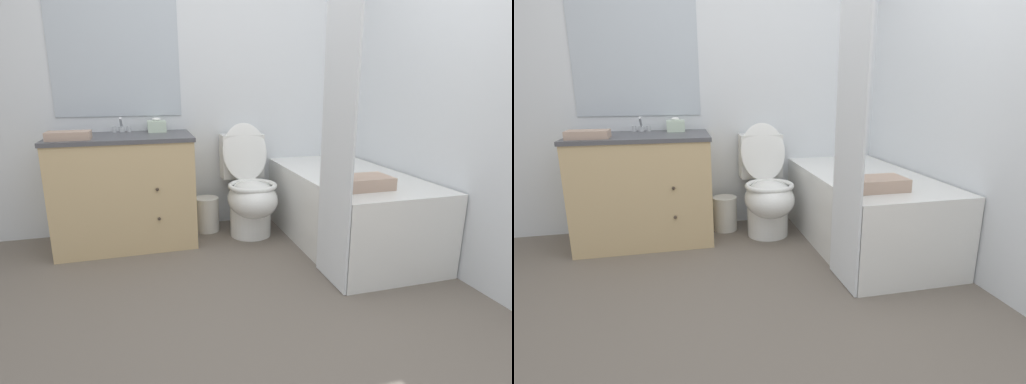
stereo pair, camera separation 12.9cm
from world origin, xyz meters
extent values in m
plane|color=#6B6056|center=(0.00, 0.00, 0.00)|extent=(14.00, 14.00, 0.00)
cube|color=silver|center=(0.00, 1.66, 1.25)|extent=(8.00, 0.05, 2.50)
cube|color=#B2BCC6|center=(-0.76, 1.63, 1.42)|extent=(0.95, 0.01, 0.93)
cube|color=silver|center=(1.29, 0.82, 1.25)|extent=(0.05, 2.64, 2.50)
cube|color=tan|center=(-0.76, 1.35, 0.40)|extent=(1.00, 0.57, 0.81)
cube|color=#4C4C51|center=(-0.76, 1.35, 0.82)|extent=(1.02, 0.59, 0.03)
cylinder|color=white|center=(-0.76, 1.35, 0.78)|extent=(0.35, 0.35, 0.10)
sphere|color=#382D23|center=(-0.53, 1.05, 0.49)|extent=(0.02, 0.02, 0.02)
sphere|color=#382D23|center=(-0.53, 1.05, 0.27)|extent=(0.02, 0.02, 0.02)
cylinder|color=silver|center=(-0.76, 1.57, 0.86)|extent=(0.04, 0.04, 0.04)
cylinder|color=silver|center=(-0.76, 1.53, 0.92)|extent=(0.02, 0.11, 0.09)
cylinder|color=silver|center=(-0.81, 1.57, 0.86)|extent=(0.03, 0.03, 0.04)
cylinder|color=silver|center=(-0.70, 1.57, 0.86)|extent=(0.03, 0.03, 0.04)
cylinder|color=white|center=(0.20, 1.25, 0.12)|extent=(0.33, 0.33, 0.24)
ellipsoid|color=white|center=(0.20, 1.19, 0.32)|extent=(0.39, 0.51, 0.29)
torus|color=white|center=(0.20, 1.19, 0.43)|extent=(0.39, 0.39, 0.04)
cube|color=white|center=(0.20, 1.53, 0.61)|extent=(0.35, 0.18, 0.36)
ellipsoid|color=white|center=(0.20, 1.41, 0.66)|extent=(0.37, 0.15, 0.47)
cube|color=white|center=(0.87, 0.88, 0.28)|extent=(0.78, 1.51, 0.56)
cube|color=#A8ADAE|center=(0.87, 0.88, 0.55)|extent=(0.66, 1.39, 0.01)
cube|color=white|center=(0.47, 0.33, 1.03)|extent=(0.02, 0.39, 2.04)
cylinder|color=silver|center=(-0.13, 1.44, 0.14)|extent=(0.20, 0.20, 0.29)
cube|color=silver|center=(-0.49, 1.52, 0.88)|extent=(0.14, 0.15, 0.09)
ellipsoid|color=white|center=(-0.49, 1.52, 0.94)|extent=(0.06, 0.04, 0.03)
cube|color=tan|center=(-1.09, 1.21, 0.87)|extent=(0.28, 0.17, 0.06)
cube|color=tan|center=(0.73, 0.44, 0.60)|extent=(0.33, 0.22, 0.08)
camera|label=1|loc=(-0.62, -1.74, 1.20)|focal=28.00mm
camera|label=2|loc=(-0.49, -1.77, 1.20)|focal=28.00mm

